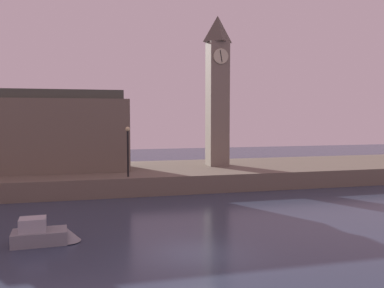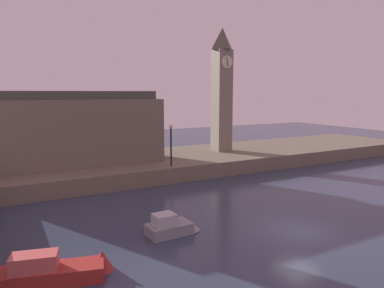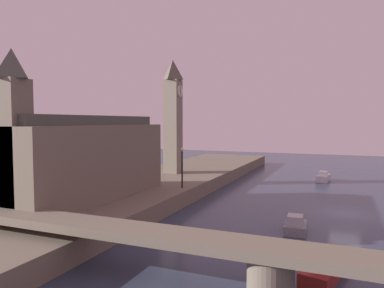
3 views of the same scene
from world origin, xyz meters
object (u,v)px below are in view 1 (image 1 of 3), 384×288
Objects in this scene: clock_tower at (217,89)px; parliament_hall at (25,131)px; boat_cruiser_grey at (46,234)px; streetlamp at (128,146)px.

parliament_hall is at bearing -179.19° from clock_tower.
boat_cruiser_grey is at bearing -130.54° from clock_tower.
clock_tower is at bearing 0.81° from parliament_hall.
boat_cruiser_grey is (-14.58, -17.05, -8.46)m from clock_tower.
parliament_hall reaches higher than streetlamp.
parliament_hall is at bearing 148.04° from streetlamp.
clock_tower is 4.26× the size of boat_cruiser_grey.
boat_cruiser_grey is at bearing -80.06° from parliament_hall.
streetlamp is at bearing 65.33° from boat_cruiser_grey.
clock_tower is at bearing 30.39° from streetlamp.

